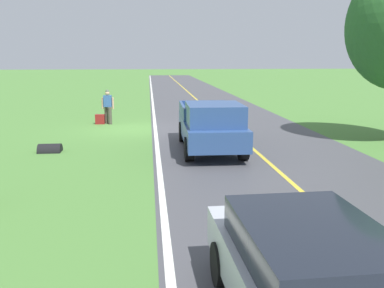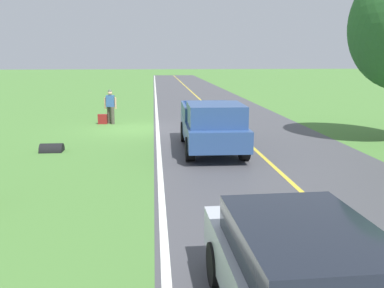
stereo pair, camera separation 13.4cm
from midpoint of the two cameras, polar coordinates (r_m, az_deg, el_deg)
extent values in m
plane|color=#4C7F38|center=(20.14, -8.26, 2.00)|extent=(200.00, 200.00, 0.00)
cube|color=#47474C|center=(20.47, 4.81, 2.24)|extent=(7.47, 120.00, 0.00)
cube|color=silver|center=(20.12, -5.19, 2.08)|extent=(0.16, 117.60, 0.00)
cube|color=gold|center=(20.47, 4.81, 2.25)|extent=(0.14, 117.60, 0.00)
cylinder|color=#4C473D|center=(21.77, -11.24, 3.79)|extent=(0.18, 0.18, 0.88)
cylinder|color=#4C473D|center=(22.04, -11.72, 3.87)|extent=(0.18, 0.18, 0.88)
cube|color=#335999|center=(21.82, -11.56, 5.73)|extent=(0.41, 0.28, 0.58)
sphere|color=tan|center=(21.78, -11.60, 6.79)|extent=(0.23, 0.23, 0.23)
sphere|color=#4C564C|center=(21.77, -11.61, 6.99)|extent=(0.20, 0.20, 0.20)
cube|color=black|center=(22.01, -11.48, 5.86)|extent=(0.33, 0.22, 0.44)
cylinder|color=tan|center=(21.77, -10.87, 5.45)|extent=(0.10, 0.10, 0.58)
cylinder|color=tan|center=(21.85, -12.23, 5.42)|extent=(0.10, 0.10, 0.58)
cube|color=maroon|center=(21.95, -12.56, 3.30)|extent=(0.47, 0.22, 0.50)
cube|color=#2D4C84|center=(15.49, 2.19, 2.02)|extent=(2.10, 5.44, 0.70)
cube|color=#2D4C84|center=(14.22, 2.79, 4.04)|extent=(1.88, 2.19, 0.72)
cube|color=black|center=(14.21, 2.79, 4.32)|extent=(1.70, 1.33, 0.43)
cube|color=#2D4C84|center=(16.60, 4.99, 4.64)|extent=(0.16, 3.03, 0.45)
cube|color=#2D4C84|center=(16.39, -1.53, 4.59)|extent=(0.16, 3.03, 0.45)
cube|color=#2D4C84|center=(17.96, 1.20, 5.22)|extent=(1.84, 0.13, 0.45)
cylinder|color=black|center=(14.01, 6.70, -0.55)|extent=(0.31, 0.81, 0.80)
cylinder|color=black|center=(13.77, -0.66, -0.69)|extent=(0.31, 0.81, 0.80)
cylinder|color=black|center=(17.19, 4.54, 1.78)|extent=(0.31, 0.81, 0.80)
cylinder|color=black|center=(17.00, -1.47, 1.69)|extent=(0.31, 0.81, 0.80)
cube|color=black|center=(5.35, 15.18, -12.78)|extent=(1.69, 2.42, 0.46)
cylinder|color=black|center=(7.01, 17.55, -14.45)|extent=(0.26, 0.67, 0.66)
cylinder|color=black|center=(6.53, 3.40, -15.96)|extent=(0.26, 0.67, 0.66)
cylinder|color=black|center=(16.02, -18.93, -1.02)|extent=(0.80, 0.60, 0.60)
camera|label=1|loc=(0.07, -90.34, -0.07)|focal=39.28mm
camera|label=2|loc=(0.07, 89.66, 0.07)|focal=39.28mm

